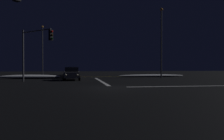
{
  "coord_description": "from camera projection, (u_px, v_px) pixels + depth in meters",
  "views": [
    {
      "loc": [
        -2.86,
        -19.3,
        1.72
      ],
      "look_at": [
        1.85,
        11.8,
        1.2
      ],
      "focal_mm": 38.71,
      "sensor_mm": 36.0,
      "label": 1
    }
  ],
  "objects": [
    {
      "name": "sedan_silver",
      "position": [
        71.0,
        72.0,
        35.09
      ],
      "size": [
        2.02,
        4.33,
        1.57
      ],
      "color": "#B7B7BC",
      "rests_on": "ground"
    },
    {
      "name": "sedan_gray",
      "position": [
        72.0,
        74.0,
        29.53
      ],
      "size": [
        2.02,
        4.33,
        1.57
      ],
      "color": "slate",
      "rests_on": "ground"
    },
    {
      "name": "stop_line_north",
      "position": [
        101.0,
        81.0,
        27.64
      ],
      "size": [
        0.35,
        14.03,
        0.01
      ],
      "color": "white",
      "rests_on": "ground"
    },
    {
      "name": "ground",
      "position": [
        111.0,
        88.0,
        19.54
      ],
      "size": [
        120.0,
        120.0,
        0.1
      ],
      "primitive_type": "cube",
      "color": "black"
    },
    {
      "name": "crosswalk_bar_east",
      "position": [
        206.0,
        86.0,
        20.78
      ],
      "size": [
        14.03,
        0.4,
        0.01
      ],
      "color": "white",
      "rests_on": "ground"
    },
    {
      "name": "snow_bank_left_curb",
      "position": [
        30.0,
        77.0,
        32.59
      ],
      "size": [
        8.15,
        1.5,
        0.55
      ],
      "color": "white",
      "rests_on": "ground"
    },
    {
      "name": "streetlamp_left_far",
      "position": [
        42.0,
        47.0,
        47.51
      ],
      "size": [
        0.44,
        0.44,
        9.67
      ],
      "color": "#424247",
      "rests_on": "ground"
    },
    {
      "name": "snow_bank_right_curb",
      "position": [
        151.0,
        76.0,
        38.04
      ],
      "size": [
        10.66,
        1.5,
        0.4
      ],
      "color": "white",
      "rests_on": "ground"
    },
    {
      "name": "centre_line_ns",
      "position": [
        93.0,
        77.0,
        39.11
      ],
      "size": [
        22.0,
        0.15,
        0.01
      ],
      "color": "yellow",
      "rests_on": "ground"
    },
    {
      "name": "sedan_blue",
      "position": [
        72.0,
        71.0,
        46.34
      ],
      "size": [
        2.02,
        4.33,
        1.57
      ],
      "color": "navy",
      "rests_on": "ground"
    },
    {
      "name": "traffic_signal_nw",
      "position": [
        35.0,
        45.0,
        25.43
      ],
      "size": [
        3.65,
        3.65,
        5.71
      ],
      "color": "#4C4C51",
      "rests_on": "ground"
    },
    {
      "name": "sedan_red",
      "position": [
        72.0,
        71.0,
        40.66
      ],
      "size": [
        2.02,
        4.33,
        1.57
      ],
      "color": "maroon",
      "rests_on": "ground"
    },
    {
      "name": "streetlamp_right_near",
      "position": [
        161.0,
        38.0,
        34.47
      ],
      "size": [
        0.44,
        0.44,
        10.03
      ],
      "color": "#424247",
      "rests_on": "ground"
    }
  ]
}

